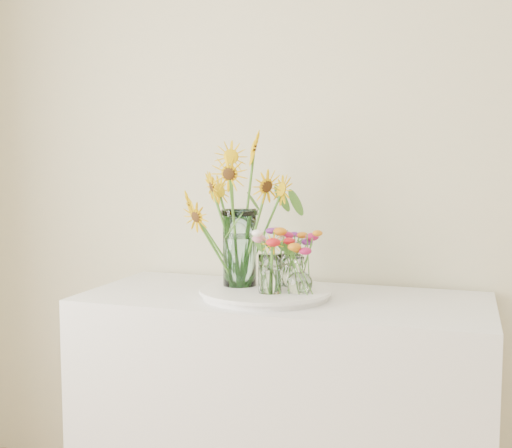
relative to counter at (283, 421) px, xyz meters
name	(u,v)px	position (x,y,z in m)	size (l,w,h in m)	color
counter	(283,421)	(0.00, 0.00, 0.00)	(1.40, 0.60, 0.90)	white
tray	(265,294)	(-0.05, -0.04, 0.46)	(0.43, 0.43, 0.03)	white
mason_jar	(240,248)	(-0.16, -0.01, 0.61)	(0.12, 0.12, 0.28)	#AFE2DF
sunflower_bouquet	(240,211)	(-0.16, -0.01, 0.74)	(0.76, 0.76, 0.54)	#EBB804
small_vase_a	(270,274)	(-0.02, -0.10, 0.54)	(0.08, 0.08, 0.13)	white
wildflower_posy_a	(270,261)	(-0.02, -0.10, 0.59)	(0.19, 0.19, 0.22)	#C87011
small_vase_b	(300,275)	(0.07, -0.07, 0.54)	(0.09, 0.09, 0.13)	white
wildflower_posy_b	(300,262)	(0.07, -0.07, 0.58)	(0.21, 0.21, 0.22)	#C87011
small_vase_c	(291,271)	(0.02, 0.04, 0.53)	(0.07, 0.07, 0.12)	white
wildflower_posy_c	(291,258)	(0.02, 0.04, 0.58)	(0.21, 0.21, 0.21)	#C87011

